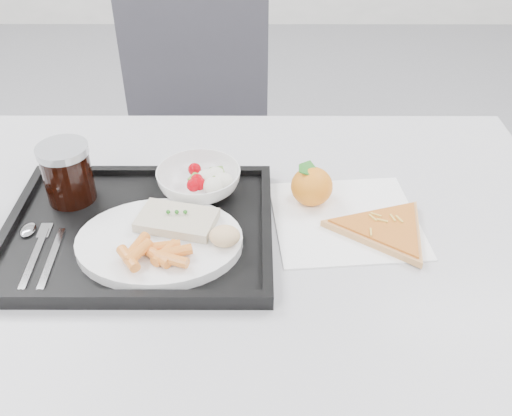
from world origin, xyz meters
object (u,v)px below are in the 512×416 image
(tray, at_px, (140,230))
(tangerine, at_px, (312,186))
(dinner_plate, at_px, (160,242))
(table, at_px, (234,252))
(salad_bowl, at_px, (199,181))
(cola_glass, at_px, (67,172))
(pizza_slice, at_px, (386,229))
(chair, at_px, (196,139))

(tray, bearing_deg, tangerine, 17.45)
(tangerine, bearing_deg, dinner_plate, -150.97)
(table, relative_size, tangerine, 14.07)
(table, relative_size, salad_bowl, 7.89)
(tray, bearing_deg, cola_glass, 147.54)
(tray, distance_m, tangerine, 0.31)
(table, bearing_deg, tangerine, 23.98)
(salad_bowl, distance_m, cola_glass, 0.23)
(table, height_order, salad_bowl, salad_bowl)
(pizza_slice, bearing_deg, cola_glass, 171.46)
(pizza_slice, bearing_deg, salad_bowl, 162.43)
(tangerine, height_order, pizza_slice, tangerine)
(chair, relative_size, tray, 2.07)
(salad_bowl, relative_size, tangerine, 1.78)
(tray, xyz_separation_m, salad_bowl, (0.09, 0.10, 0.03))
(tray, xyz_separation_m, pizza_slice, (0.42, 0.00, 0.00))
(table, distance_m, salad_bowl, 0.14)
(dinner_plate, xyz_separation_m, salad_bowl, (0.05, 0.15, 0.01))
(dinner_plate, height_order, pizza_slice, dinner_plate)
(dinner_plate, relative_size, tangerine, 3.17)
(table, height_order, tangerine, tangerine)
(chair, xyz_separation_m, pizza_slice, (0.40, -0.69, 0.22))
(tangerine, xyz_separation_m, pizza_slice, (0.12, -0.09, -0.02))
(chair, height_order, pizza_slice, chair)
(tray, xyz_separation_m, cola_glass, (-0.13, 0.09, 0.06))
(tray, xyz_separation_m, dinner_plate, (0.04, -0.05, 0.02))
(table, height_order, tray, tray)
(table, bearing_deg, dinner_plate, -145.41)
(dinner_plate, height_order, tangerine, tangerine)
(table, height_order, pizza_slice, pizza_slice)
(tangerine, bearing_deg, salad_bowl, 176.94)
(table, bearing_deg, tray, -168.82)
(table, bearing_deg, chair, 101.72)
(pizza_slice, bearing_deg, dinner_plate, -172.39)
(chair, relative_size, cola_glass, 8.61)
(dinner_plate, relative_size, pizza_slice, 1.06)
(chair, relative_size, salad_bowl, 6.11)
(cola_glass, bearing_deg, tangerine, 1.18)
(cola_glass, height_order, pizza_slice, cola_glass)
(chair, bearing_deg, cola_glass, -104.33)
(tray, distance_m, pizza_slice, 0.42)
(tray, relative_size, pizza_slice, 1.76)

